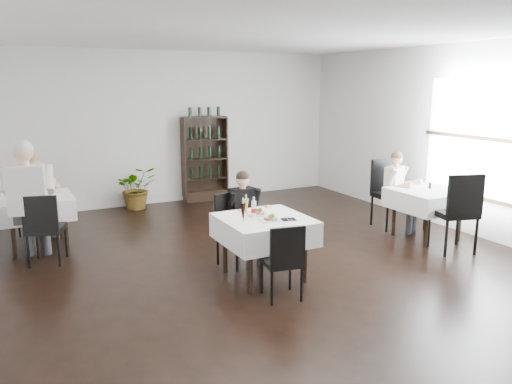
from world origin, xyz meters
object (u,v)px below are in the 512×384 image
Objects in this scene: diner_main at (245,210)px; wine_shelf at (205,159)px; main_table at (264,229)px; potted_tree at (137,188)px.

wine_shelf is at bearing 77.03° from diner_main.
potted_tree is (-0.55, 4.20, -0.21)m from main_table.
potted_tree is 3.61m from diner_main.
main_table is at bearing -94.96° from diner_main.
wine_shelf reaches higher than diner_main.
potted_tree is (-1.45, -0.11, -0.43)m from wine_shelf.
main_table is (-0.90, -4.31, -0.23)m from wine_shelf.
wine_shelf is 1.51m from potted_tree.
diner_main is (-0.84, -3.66, -0.13)m from wine_shelf.
main_table is 0.66m from diner_main.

